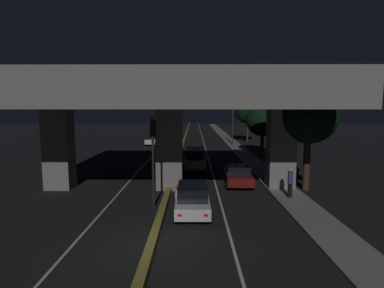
% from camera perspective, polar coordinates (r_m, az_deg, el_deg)
% --- Properties ---
extents(ground_plane, '(200.00, 200.00, 0.00)m').
position_cam_1_polar(ground_plane, '(13.02, -7.53, -18.57)').
color(ground_plane, black).
extents(lane_line_left_inner, '(0.12, 126.00, 0.00)m').
position_cam_1_polar(lane_line_left_inner, '(47.23, -5.64, 0.04)').
color(lane_line_left_inner, beige).
rests_on(lane_line_left_inner, ground_plane).
extents(lane_line_right_inner, '(0.12, 126.00, 0.00)m').
position_cam_1_polar(lane_line_right_inner, '(47.00, 2.33, 0.03)').
color(lane_line_right_inner, beige).
rests_on(lane_line_right_inner, ground_plane).
extents(median_divider, '(0.36, 126.00, 0.30)m').
position_cam_1_polar(median_divider, '(46.98, -1.66, 0.22)').
color(median_divider, olive).
rests_on(median_divider, ground_plane).
extents(sidewalk_right, '(2.07, 126.00, 0.16)m').
position_cam_1_polar(sidewalk_right, '(40.47, 8.94, -1.04)').
color(sidewalk_right, gray).
rests_on(sidewalk_right, ground_plane).
extents(elevated_overpass, '(20.64, 13.01, 8.44)m').
position_cam_1_polar(elevated_overpass, '(20.46, -4.41, 8.83)').
color(elevated_overpass, gray).
rests_on(elevated_overpass, ground_plane).
extents(traffic_light_left_of_median, '(0.30, 0.49, 5.08)m').
position_cam_1_polar(traffic_light_left_of_median, '(16.76, -7.42, -0.45)').
color(traffic_light_left_of_median, black).
rests_on(traffic_light_left_of_median, ground_plane).
extents(street_lamp, '(2.00, 0.32, 7.25)m').
position_cam_1_polar(street_lamp, '(44.61, 7.41, 5.17)').
color(street_lamp, '#2D2D30').
rests_on(street_lamp, ground_plane).
extents(car_white_lead, '(1.91, 3.96, 1.58)m').
position_cam_1_polar(car_white_lead, '(16.03, 0.12, -10.38)').
color(car_white_lead, silver).
rests_on(car_white_lead, ground_plane).
extents(car_dark_red_second, '(2.04, 4.18, 1.44)m').
position_cam_1_polar(car_dark_red_second, '(22.18, 8.72, -5.87)').
color(car_dark_red_second, '#591414').
rests_on(car_dark_red_second, ground_plane).
extents(car_silver_third, '(2.08, 4.62, 1.86)m').
position_cam_1_polar(car_silver_third, '(27.78, 0.59, -2.70)').
color(car_silver_third, gray).
rests_on(car_silver_third, ground_plane).
extents(car_taxi_yellow_lead_oncoming, '(2.03, 3.98, 1.77)m').
position_cam_1_polar(car_taxi_yellow_lead_oncoming, '(35.39, -5.54, -0.76)').
color(car_taxi_yellow_lead_oncoming, gold).
rests_on(car_taxi_yellow_lead_oncoming, ground_plane).
extents(car_white_second_oncoming, '(1.83, 4.25, 1.87)m').
position_cam_1_polar(car_white_second_oncoming, '(46.00, -7.59, 1.05)').
color(car_white_second_oncoming, silver).
rests_on(car_white_second_oncoming, ground_plane).
extents(car_dark_red_third_oncoming, '(2.03, 4.03, 1.58)m').
position_cam_1_polar(car_dark_red_third_oncoming, '(55.86, -6.19, 1.94)').
color(car_dark_red_third_oncoming, '#591414').
rests_on(car_dark_red_third_oncoming, ground_plane).
extents(car_silver_fourth_oncoming, '(1.97, 4.00, 1.74)m').
position_cam_1_polar(car_silver_fourth_oncoming, '(65.36, -5.31, 2.72)').
color(car_silver_fourth_oncoming, gray).
rests_on(car_silver_fourth_oncoming, ground_plane).
extents(motorcycle_red_filtering_near, '(0.33, 1.98, 1.45)m').
position_cam_1_polar(motorcycle_red_filtering_near, '(16.48, -2.71, -10.68)').
color(motorcycle_red_filtering_near, black).
rests_on(motorcycle_red_filtering_near, ground_plane).
extents(motorcycle_white_filtering_mid, '(0.33, 1.95, 1.43)m').
position_cam_1_polar(motorcycle_white_filtering_mid, '(24.95, -2.17, -4.64)').
color(motorcycle_white_filtering_mid, black).
rests_on(motorcycle_white_filtering_mid, ground_plane).
extents(pedestrian_on_sidewalk, '(0.32, 0.32, 1.83)m').
position_cam_1_polar(pedestrian_on_sidewalk, '(19.28, 18.21, -6.96)').
color(pedestrian_on_sidewalk, black).
rests_on(pedestrian_on_sidewalk, sidewalk_right).
extents(roadside_tree_kerbside_near, '(3.92, 3.92, 7.12)m').
position_cam_1_polar(roadside_tree_kerbside_near, '(21.53, 21.36, 5.15)').
color(roadside_tree_kerbside_near, '#38281C').
rests_on(roadside_tree_kerbside_near, ground_plane).
extents(roadside_tree_kerbside_mid, '(3.86, 3.86, 6.19)m').
position_cam_1_polar(roadside_tree_kerbside_mid, '(35.33, 13.35, 4.49)').
color(roadside_tree_kerbside_mid, '#38281C').
rests_on(roadside_tree_kerbside_mid, ground_plane).
extents(roadside_tree_kerbside_far, '(4.20, 4.20, 7.30)m').
position_cam_1_polar(roadside_tree_kerbside_far, '(49.45, 10.60, 6.28)').
color(roadside_tree_kerbside_far, '#38281C').
rests_on(roadside_tree_kerbside_far, ground_plane).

